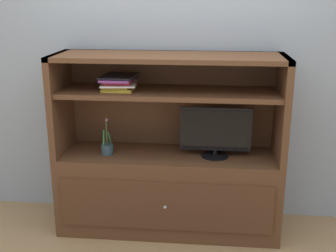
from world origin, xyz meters
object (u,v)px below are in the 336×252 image
potted_plant (107,148)px  tv_monitor (216,132)px  magazine_stack (118,82)px  media_console (169,174)px

potted_plant → tv_monitor: bearing=1.9°
potted_plant → magazine_stack: 0.54m
media_console → tv_monitor: size_ratio=3.23×
media_console → potted_plant: media_console is taller
potted_plant → magazine_stack: magazine_stack is taller
tv_monitor → potted_plant: tv_monitor is taller
media_console → tv_monitor: (0.37, -0.02, 0.38)m
tv_monitor → potted_plant: size_ratio=1.80×
media_console → tv_monitor: bearing=-3.5°
tv_monitor → magazine_stack: 0.85m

